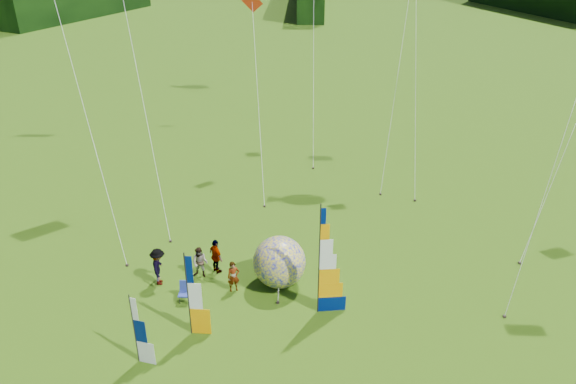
{
  "coord_description": "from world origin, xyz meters",
  "views": [
    {
      "loc": [
        -0.3,
        -15.61,
        15.57
      ],
      "look_at": [
        -1.0,
        4.0,
        5.5
      ],
      "focal_mm": 35.0,
      "sensor_mm": 36.0,
      "label": 1
    }
  ],
  "objects_px": {
    "spectator_d": "(216,256)",
    "camp_chair": "(184,293)",
    "feather_banner_main": "(319,262)",
    "spectator_a": "(233,277)",
    "spectator_b": "(200,263)",
    "side_banner_left": "(188,296)",
    "side_banner_far": "(134,330)",
    "spectator_c": "(158,267)",
    "bol_inflatable": "(279,262)"
  },
  "relations": [
    {
      "from": "spectator_d",
      "to": "camp_chair",
      "type": "relative_size",
      "value": 1.86
    },
    {
      "from": "feather_banner_main",
      "to": "spectator_a",
      "type": "height_order",
      "value": "feather_banner_main"
    },
    {
      "from": "spectator_b",
      "to": "camp_chair",
      "type": "relative_size",
      "value": 1.65
    },
    {
      "from": "spectator_a",
      "to": "side_banner_left",
      "type": "bearing_deg",
      "value": -133.75
    },
    {
      "from": "side_banner_far",
      "to": "spectator_c",
      "type": "relative_size",
      "value": 1.66
    },
    {
      "from": "side_banner_left",
      "to": "spectator_a",
      "type": "bearing_deg",
      "value": 67.33
    },
    {
      "from": "spectator_b",
      "to": "camp_chair",
      "type": "bearing_deg",
      "value": -90.18
    },
    {
      "from": "spectator_c",
      "to": "camp_chair",
      "type": "distance_m",
      "value": 1.96
    },
    {
      "from": "side_banner_far",
      "to": "spectator_c",
      "type": "xyz_separation_m",
      "value": [
        -0.37,
        4.97,
        -0.61
      ]
    },
    {
      "from": "bol_inflatable",
      "to": "spectator_a",
      "type": "bearing_deg",
      "value": -164.58
    },
    {
      "from": "spectator_a",
      "to": "spectator_d",
      "type": "relative_size",
      "value": 0.85
    },
    {
      "from": "spectator_c",
      "to": "bol_inflatable",
      "type": "bearing_deg",
      "value": -97.93
    },
    {
      "from": "feather_banner_main",
      "to": "side_banner_far",
      "type": "bearing_deg",
      "value": -162.03
    },
    {
      "from": "side_banner_left",
      "to": "spectator_b",
      "type": "relative_size",
      "value": 2.41
    },
    {
      "from": "spectator_d",
      "to": "camp_chair",
      "type": "height_order",
      "value": "spectator_d"
    },
    {
      "from": "side_banner_left",
      "to": "spectator_d",
      "type": "height_order",
      "value": "side_banner_left"
    },
    {
      "from": "side_banner_far",
      "to": "feather_banner_main",
      "type": "bearing_deg",
      "value": 38.52
    },
    {
      "from": "spectator_a",
      "to": "spectator_c",
      "type": "xyz_separation_m",
      "value": [
        -3.47,
        0.41,
        0.16
      ]
    },
    {
      "from": "spectator_d",
      "to": "bol_inflatable",
      "type": "bearing_deg",
      "value": -144.46
    },
    {
      "from": "bol_inflatable",
      "to": "spectator_d",
      "type": "bearing_deg",
      "value": 164.56
    },
    {
      "from": "spectator_c",
      "to": "spectator_d",
      "type": "xyz_separation_m",
      "value": [
        2.48,
        0.98,
        -0.03
      ]
    },
    {
      "from": "bol_inflatable",
      "to": "spectator_d",
      "type": "distance_m",
      "value": 3.15
    },
    {
      "from": "bol_inflatable",
      "to": "camp_chair",
      "type": "height_order",
      "value": "bol_inflatable"
    },
    {
      "from": "feather_banner_main",
      "to": "side_banner_left",
      "type": "xyz_separation_m",
      "value": [
        -5.15,
        -1.54,
        -0.65
      ]
    },
    {
      "from": "side_banner_far",
      "to": "bol_inflatable",
      "type": "bearing_deg",
      "value": 58.49
    },
    {
      "from": "side_banner_far",
      "to": "bol_inflatable",
      "type": "relative_size",
      "value": 1.27
    },
    {
      "from": "side_banner_left",
      "to": "feather_banner_main",
      "type": "bearing_deg",
      "value": 19.5
    },
    {
      "from": "spectator_a",
      "to": "spectator_c",
      "type": "bearing_deg",
      "value": 154.96
    },
    {
      "from": "side_banner_left",
      "to": "bol_inflatable",
      "type": "relative_size",
      "value": 1.57
    },
    {
      "from": "bol_inflatable",
      "to": "camp_chair",
      "type": "distance_m",
      "value": 4.39
    },
    {
      "from": "side_banner_far",
      "to": "spectator_d",
      "type": "distance_m",
      "value": 6.35
    },
    {
      "from": "side_banner_far",
      "to": "bol_inflatable",
      "type": "distance_m",
      "value": 7.25
    },
    {
      "from": "feather_banner_main",
      "to": "spectator_a",
      "type": "bearing_deg",
      "value": 153.15
    },
    {
      "from": "bol_inflatable",
      "to": "spectator_b",
      "type": "height_order",
      "value": "bol_inflatable"
    },
    {
      "from": "bol_inflatable",
      "to": "spectator_a",
      "type": "distance_m",
      "value": 2.16
    },
    {
      "from": "side_banner_left",
      "to": "camp_chair",
      "type": "height_order",
      "value": "side_banner_left"
    },
    {
      "from": "spectator_d",
      "to": "feather_banner_main",
      "type": "bearing_deg",
      "value": -159.13
    },
    {
      "from": "spectator_a",
      "to": "spectator_d",
      "type": "distance_m",
      "value": 1.71
    },
    {
      "from": "feather_banner_main",
      "to": "bol_inflatable",
      "type": "bearing_deg",
      "value": 125.08
    },
    {
      "from": "side_banner_far",
      "to": "spectator_b",
      "type": "height_order",
      "value": "side_banner_far"
    },
    {
      "from": "spectator_c",
      "to": "side_banner_left",
      "type": "bearing_deg",
      "value": -157.39
    },
    {
      "from": "side_banner_left",
      "to": "spectator_b",
      "type": "height_order",
      "value": "side_banner_left"
    },
    {
      "from": "spectator_a",
      "to": "spectator_d",
      "type": "bearing_deg",
      "value": 106.92
    },
    {
      "from": "side_banner_far",
      "to": "spectator_d",
      "type": "relative_size",
      "value": 1.73
    },
    {
      "from": "spectator_b",
      "to": "spectator_d",
      "type": "height_order",
      "value": "spectator_d"
    },
    {
      "from": "bol_inflatable",
      "to": "camp_chair",
      "type": "relative_size",
      "value": 2.53
    },
    {
      "from": "spectator_a",
      "to": "feather_banner_main",
      "type": "bearing_deg",
      "value": -38.12
    },
    {
      "from": "bol_inflatable",
      "to": "spectator_d",
      "type": "height_order",
      "value": "bol_inflatable"
    },
    {
      "from": "side_banner_left",
      "to": "side_banner_far",
      "type": "height_order",
      "value": "side_banner_left"
    },
    {
      "from": "feather_banner_main",
      "to": "spectator_a",
      "type": "relative_size",
      "value": 3.38
    }
  ]
}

